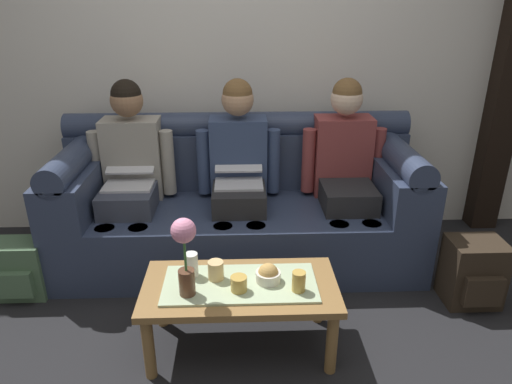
% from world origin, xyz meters
% --- Properties ---
extents(ground_plane, '(14.00, 14.00, 0.00)m').
position_xyz_m(ground_plane, '(0.00, 0.00, 0.00)').
color(ground_plane, black).
extents(back_wall_patterned, '(6.00, 0.12, 2.90)m').
position_xyz_m(back_wall_patterned, '(0.00, 1.70, 1.45)').
color(back_wall_patterned, silver).
rests_on(back_wall_patterned, ground_plane).
extents(couch, '(2.38, 0.88, 0.96)m').
position_xyz_m(couch, '(0.00, 1.17, 0.37)').
color(couch, '#2D3851').
rests_on(couch, ground_plane).
extents(person_left, '(0.56, 0.67, 1.22)m').
position_xyz_m(person_left, '(-0.71, 1.17, 0.66)').
color(person_left, '#383D4C').
rests_on(person_left, ground_plane).
extents(person_middle, '(0.56, 0.67, 1.22)m').
position_xyz_m(person_middle, '(0.00, 1.17, 0.66)').
color(person_middle, '#232326').
rests_on(person_middle, ground_plane).
extents(person_right, '(0.56, 0.67, 1.22)m').
position_xyz_m(person_right, '(0.71, 1.17, 0.66)').
color(person_right, '#232326').
rests_on(person_right, ground_plane).
extents(coffee_table, '(0.97, 0.49, 0.39)m').
position_xyz_m(coffee_table, '(0.00, 0.21, 0.33)').
color(coffee_table, olive).
rests_on(coffee_table, ground_plane).
extents(flower_vase, '(0.12, 0.12, 0.40)m').
position_xyz_m(flower_vase, '(-0.25, 0.13, 0.64)').
color(flower_vase, brown).
rests_on(flower_vase, coffee_table).
extents(snack_bowl, '(0.12, 0.12, 0.10)m').
position_xyz_m(snack_bowl, '(0.14, 0.22, 0.43)').
color(snack_bowl, silver).
rests_on(snack_bowl, coffee_table).
extents(cup_near_left, '(0.07, 0.07, 0.13)m').
position_xyz_m(cup_near_left, '(-0.24, 0.29, 0.46)').
color(cup_near_left, white).
rests_on(cup_near_left, coffee_table).
extents(cup_near_right, '(0.08, 0.08, 0.10)m').
position_xyz_m(cup_near_right, '(-0.12, 0.25, 0.44)').
color(cup_near_right, '#DBB77A').
rests_on(cup_near_right, coffee_table).
extents(cup_far_center, '(0.07, 0.07, 0.10)m').
position_xyz_m(cup_far_center, '(0.28, 0.14, 0.44)').
color(cup_far_center, gold).
rests_on(cup_far_center, coffee_table).
extents(cup_far_left, '(0.08, 0.08, 0.08)m').
position_xyz_m(cup_far_left, '(-0.01, 0.15, 0.43)').
color(cup_far_left, gold).
rests_on(cup_far_left, coffee_table).
extents(backpack_left, '(0.30, 0.25, 0.36)m').
position_xyz_m(backpack_left, '(-1.32, 0.72, 0.18)').
color(backpack_left, '#4C6B4C').
rests_on(backpack_left, ground_plane).
extents(backpack_right, '(0.32, 0.30, 0.40)m').
position_xyz_m(backpack_right, '(1.38, 0.55, 0.20)').
color(backpack_right, '#2D2319').
rests_on(backpack_right, ground_plane).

